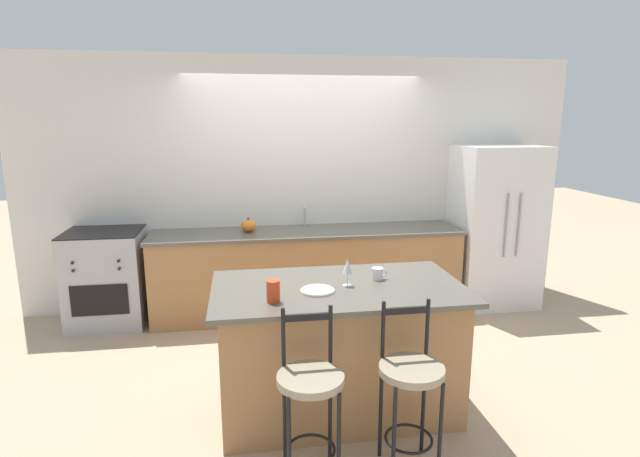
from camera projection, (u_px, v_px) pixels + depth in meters
ground_plane at (313, 325)px, 5.06m from camera, size 18.00×18.00×0.00m
wall_back at (303, 184)px, 5.46m from camera, size 6.00×0.07×2.70m
back_counter at (308, 271)px, 5.34m from camera, size 3.24×0.70×0.91m
sink_faucet at (305, 214)px, 5.41m from camera, size 0.02×0.13×0.22m
kitchen_island at (338, 348)px, 3.53m from camera, size 1.73×0.96×0.93m
refrigerator at (495, 226)px, 5.53m from camera, size 0.88×0.72×1.77m
oven_range at (107, 278)px, 5.02m from camera, size 0.73×0.64×0.97m
bar_stool_near at (310, 395)px, 2.79m from camera, size 0.38×0.38×1.02m
bar_stool_far at (410, 385)px, 2.89m from camera, size 0.38×0.38×1.02m
dinner_plate at (317, 290)px, 3.32m from camera, size 0.23×0.23×0.02m
wine_glass at (347, 267)px, 3.40m from camera, size 0.07×0.07×0.19m
coffee_mug at (378, 274)px, 3.56m from camera, size 0.11×0.08×0.09m
tumbler_cup at (273, 291)px, 3.12m from camera, size 0.08×0.08×0.14m
pumpkin_decoration at (248, 226)px, 5.15m from camera, size 0.16×0.16×0.15m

